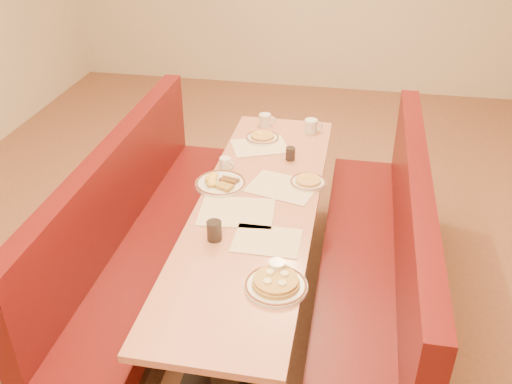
% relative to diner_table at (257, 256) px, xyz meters
% --- Properties ---
extents(ground, '(8.00, 8.00, 0.00)m').
position_rel_diner_table_xyz_m(ground, '(0.00, 0.00, -0.37)').
color(ground, '#9E6647').
rests_on(ground, ground).
extents(diner_table, '(0.70, 2.50, 0.75)m').
position_rel_diner_table_xyz_m(diner_table, '(0.00, 0.00, 0.00)').
color(diner_table, black).
rests_on(diner_table, ground).
extents(booth_left, '(0.55, 2.50, 1.05)m').
position_rel_diner_table_xyz_m(booth_left, '(-0.73, 0.00, -0.01)').
color(booth_left, '#4C3326').
rests_on(booth_left, ground).
extents(booth_right, '(0.55, 2.50, 1.05)m').
position_rel_diner_table_xyz_m(booth_right, '(0.73, 0.00, -0.01)').
color(booth_right, '#4C3326').
rests_on(booth_right, ground).
extents(placemat_near_left, '(0.45, 0.35, 0.00)m').
position_rel_diner_table_xyz_m(placemat_near_left, '(-0.10, -0.10, 0.38)').
color(placemat_near_left, beige).
rests_on(placemat_near_left, diner_table).
extents(placemat_near_right, '(0.36, 0.27, 0.00)m').
position_rel_diner_table_xyz_m(placemat_near_right, '(0.12, -0.34, 0.38)').
color(placemat_near_right, beige).
rests_on(placemat_near_right, diner_table).
extents(placemat_far_left, '(0.45, 0.40, 0.00)m').
position_rel_diner_table_xyz_m(placemat_far_left, '(-0.12, 0.75, 0.38)').
color(placemat_far_left, beige).
rests_on(placemat_far_left, diner_table).
extents(placemat_far_right, '(0.46, 0.39, 0.00)m').
position_rel_diner_table_xyz_m(placemat_far_right, '(0.12, 0.22, 0.38)').
color(placemat_far_right, beige).
rests_on(placemat_far_right, diner_table).
extents(pancake_plate, '(0.30, 0.30, 0.07)m').
position_rel_diner_table_xyz_m(pancake_plate, '(0.23, -0.71, 0.40)').
color(pancake_plate, silver).
rests_on(pancake_plate, diner_table).
extents(eggs_plate, '(0.31, 0.31, 0.06)m').
position_rel_diner_table_xyz_m(eggs_plate, '(-0.27, 0.18, 0.39)').
color(eggs_plate, silver).
rests_on(eggs_plate, diner_table).
extents(extra_plate_mid, '(0.23, 0.23, 0.05)m').
position_rel_diner_table_xyz_m(extra_plate_mid, '(0.27, 0.30, 0.39)').
color(extra_plate_mid, silver).
rests_on(extra_plate_mid, diner_table).
extents(extra_plate_far, '(0.24, 0.24, 0.05)m').
position_rel_diner_table_xyz_m(extra_plate_far, '(-0.12, 0.87, 0.39)').
color(extra_plate_far, silver).
rests_on(extra_plate_far, diner_table).
extents(coffee_mug_a, '(0.11, 0.08, 0.08)m').
position_rel_diner_table_xyz_m(coffee_mug_a, '(0.22, -0.62, 0.42)').
color(coffee_mug_a, silver).
rests_on(coffee_mug_a, diner_table).
extents(coffee_mug_b, '(0.10, 0.07, 0.08)m').
position_rel_diner_table_xyz_m(coffee_mug_b, '(-0.28, 0.39, 0.42)').
color(coffee_mug_b, silver).
rests_on(coffee_mug_b, diner_table).
extents(coffee_mug_c, '(0.13, 0.09, 0.10)m').
position_rel_diner_table_xyz_m(coffee_mug_c, '(0.21, 1.05, 0.43)').
color(coffee_mug_c, silver).
rests_on(coffee_mug_c, diner_table).
extents(coffee_mug_d, '(0.13, 0.09, 0.09)m').
position_rel_diner_table_xyz_m(coffee_mug_d, '(-0.14, 1.10, 0.42)').
color(coffee_mug_d, silver).
rests_on(coffee_mug_d, diner_table).
extents(soda_tumbler_near, '(0.08, 0.08, 0.11)m').
position_rel_diner_table_xyz_m(soda_tumbler_near, '(-0.16, -0.38, 0.43)').
color(soda_tumbler_near, black).
rests_on(soda_tumbler_near, diner_table).
extents(soda_tumbler_mid, '(0.06, 0.06, 0.09)m').
position_rel_diner_table_xyz_m(soda_tumbler_mid, '(0.12, 0.60, 0.42)').
color(soda_tumbler_mid, black).
rests_on(soda_tumbler_mid, diner_table).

